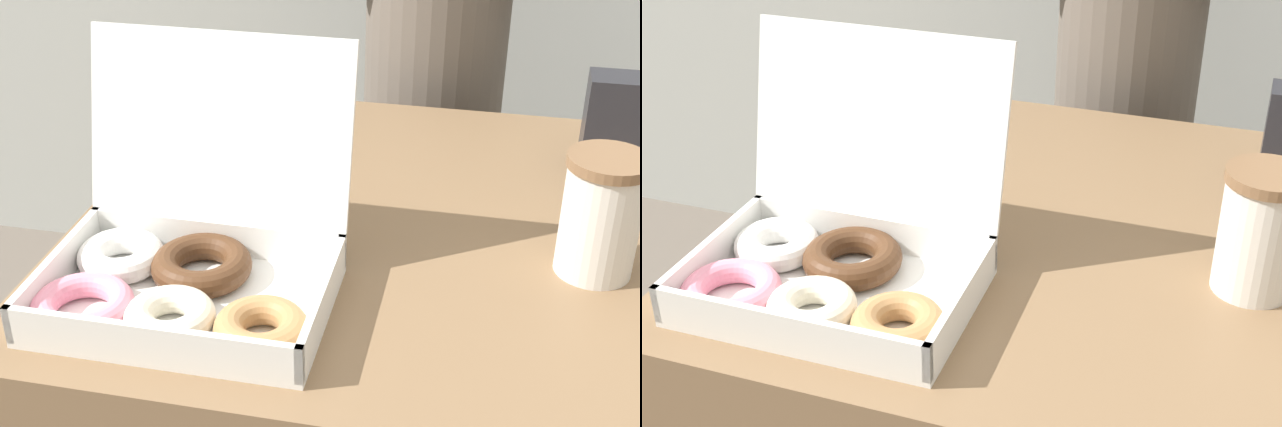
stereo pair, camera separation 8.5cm
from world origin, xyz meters
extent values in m
cube|color=white|center=(-0.23, -0.23, 0.72)|extent=(0.30, 0.21, 0.01)
cube|color=white|center=(-0.37, -0.23, 0.74)|extent=(0.01, 0.21, 0.04)
cube|color=white|center=(-0.08, -0.23, 0.74)|extent=(0.01, 0.21, 0.04)
cube|color=white|center=(-0.23, -0.33, 0.74)|extent=(0.30, 0.01, 0.04)
cube|color=white|center=(-0.23, -0.13, 0.74)|extent=(0.30, 0.01, 0.04)
cube|color=white|center=(-0.23, -0.10, 0.87)|extent=(0.30, 0.06, 0.20)
torus|color=pink|center=(-0.32, -0.27, 0.74)|extent=(0.11, 0.11, 0.03)
torus|color=white|center=(-0.32, -0.18, 0.74)|extent=(0.13, 0.13, 0.03)
torus|color=silver|center=(-0.23, -0.27, 0.74)|extent=(0.13, 0.13, 0.03)
torus|color=#4C2D19|center=(-0.23, -0.18, 0.74)|extent=(0.14, 0.14, 0.03)
torus|color=#B27F4C|center=(-0.13, -0.27, 0.74)|extent=(0.10, 0.10, 0.03)
cylinder|color=silver|center=(0.19, -0.06, 0.78)|extent=(0.08, 0.08, 0.13)
cylinder|color=brown|center=(0.19, -0.06, 0.85)|extent=(0.09, 0.09, 0.01)
cylinder|color=#665B51|center=(-0.05, 0.57, 0.46)|extent=(0.25, 0.25, 0.93)
camera|label=1|loc=(0.07, -0.94, 1.25)|focal=50.00mm
camera|label=2|loc=(0.15, -0.92, 1.25)|focal=50.00mm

